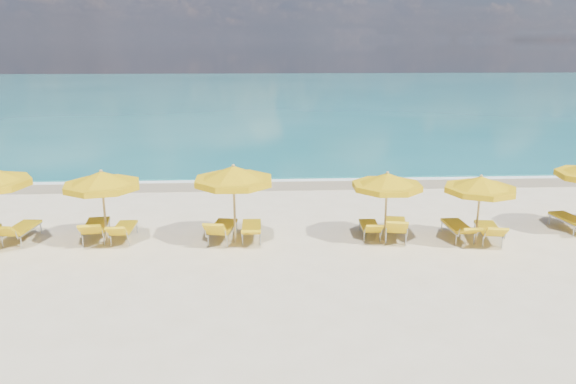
{
  "coord_description": "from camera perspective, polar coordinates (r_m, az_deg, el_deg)",
  "views": [
    {
      "loc": [
        -0.91,
        -16.0,
        5.95
      ],
      "look_at": [
        0.0,
        1.5,
        1.2
      ],
      "focal_mm": 35.0,
      "sensor_mm": 36.0,
      "label": 1
    }
  ],
  "objects": [
    {
      "name": "umbrella_3",
      "position": [
        16.63,
        -5.55,
        1.65
      ],
      "size": [
        3.15,
        3.15,
        2.44
      ],
      "rotation": [
        0.0,
        0.0,
        0.39
      ],
      "color": "tan",
      "rests_on": "ground"
    },
    {
      "name": "lounger_5_left",
      "position": [
        18.18,
        16.89,
        -3.87
      ],
      "size": [
        0.69,
        1.93,
        0.75
      ],
      "rotation": [
        0.0,
        0.0,
        0.04
      ],
      "color": "#A5A8AD",
      "rests_on": "ground"
    },
    {
      "name": "lounger_3_right",
      "position": [
        17.41,
        -3.72,
        -4.1
      ],
      "size": [
        0.62,
        1.86,
        0.68
      ],
      "rotation": [
        0.0,
        0.0,
        -0.0
      ],
      "color": "#A5A8AD",
      "rests_on": "ground"
    },
    {
      "name": "umbrella_5",
      "position": [
        17.41,
        18.98,
        0.67
      ],
      "size": [
        2.21,
        2.21,
        2.16
      ],
      "rotation": [
        0.0,
        0.0,
        -0.04
      ],
      "color": "tan",
      "rests_on": "ground"
    },
    {
      "name": "ground_plane",
      "position": [
        17.1,
        0.26,
        -5.2
      ],
      "size": [
        120.0,
        120.0,
        0.0
      ],
      "primitive_type": "plane",
      "color": "beige"
    },
    {
      "name": "lounger_1_right",
      "position": [
        19.03,
        -25.47,
        -3.84
      ],
      "size": [
        0.81,
        1.95,
        0.86
      ],
      "rotation": [
        0.0,
        0.0,
        -0.1
      ],
      "color": "#A5A8AD",
      "rests_on": "ground"
    },
    {
      "name": "lounger_4_right",
      "position": [
        17.76,
        10.83,
        -3.85
      ],
      "size": [
        1.02,
        2.04,
        0.92
      ],
      "rotation": [
        0.0,
        0.0,
        -0.2
      ],
      "color": "#A5A8AD",
      "rests_on": "ground"
    },
    {
      "name": "whitecap_far",
      "position": [
        41.41,
        9.54,
        6.7
      ],
      "size": [
        18.0,
        0.3,
        0.05
      ],
      "primitive_type": "cube",
      "color": "white",
      "rests_on": "ground"
    },
    {
      "name": "wet_sand_band",
      "position": [
        24.16,
        -0.73,
        0.91
      ],
      "size": [
        120.0,
        2.6,
        0.01
      ],
      "primitive_type": "cube",
      "color": "tan",
      "rests_on": "ground"
    },
    {
      "name": "umbrella_2",
      "position": [
        17.32,
        -18.4,
        1.09
      ],
      "size": [
        2.64,
        2.64,
        2.31
      ],
      "rotation": [
        0.0,
        0.0,
        -0.17
      ],
      "color": "tan",
      "rests_on": "ground"
    },
    {
      "name": "whitecap_near",
      "position": [
        33.92,
        -11.61,
        4.76
      ],
      "size": [
        14.0,
        0.36,
        0.05
      ],
      "primitive_type": "cube",
      "color": "white",
      "rests_on": "ground"
    },
    {
      "name": "ocean",
      "position": [
        64.28,
        -2.2,
        9.85
      ],
      "size": [
        120.0,
        80.0,
        0.3
      ],
      "primitive_type": "cube",
      "color": "#126367",
      "rests_on": "ground"
    },
    {
      "name": "lounger_2_right",
      "position": [
        18.01,
        -16.33,
        -4.03
      ],
      "size": [
        0.61,
        1.77,
        0.78
      ],
      "rotation": [
        0.0,
        0.0,
        -0.01
      ],
      "color": "#A5A8AD",
      "rests_on": "ground"
    },
    {
      "name": "umbrella_4",
      "position": [
        17.05,
        10.03,
        1.04
      ],
      "size": [
        2.78,
        2.78,
        2.18
      ],
      "rotation": [
        0.0,
        0.0,
        0.37
      ],
      "color": "tan",
      "rests_on": "ground"
    },
    {
      "name": "lounger_6_left",
      "position": [
        20.34,
        26.73,
        -2.87
      ],
      "size": [
        0.86,
        1.93,
        0.75
      ],
      "rotation": [
        0.0,
        0.0,
        0.14
      ],
      "color": "#A5A8AD",
      "rests_on": "ground"
    },
    {
      "name": "lounger_4_left",
      "position": [
        17.75,
        8.31,
        -3.9
      ],
      "size": [
        0.62,
        1.66,
        0.72
      ],
      "rotation": [
        0.0,
        0.0,
        -0.05
      ],
      "color": "#A5A8AD",
      "rests_on": "ground"
    },
    {
      "name": "lounger_5_right",
      "position": [
        18.27,
        19.69,
        -4.02
      ],
      "size": [
        0.91,
        1.93,
        0.8
      ],
      "rotation": [
        0.0,
        0.0,
        -0.17
      ],
      "color": "#A5A8AD",
      "rests_on": "ground"
    },
    {
      "name": "lounger_2_left",
      "position": [
        18.33,
        -18.9,
        -3.81
      ],
      "size": [
        0.93,
        2.1,
        0.88
      ],
      "rotation": [
        0.0,
        0.0,
        0.13
      ],
      "color": "#A5A8AD",
      "rests_on": "ground"
    },
    {
      "name": "lounger_3_left",
      "position": [
        17.4,
        -6.69,
        -4.11
      ],
      "size": [
        0.97,
        1.98,
        0.9
      ],
      "rotation": [
        0.0,
        0.0,
        -0.18
      ],
      "color": "#A5A8AD",
      "rests_on": "ground"
    },
    {
      "name": "foam_line",
      "position": [
        24.94,
        -0.8,
        1.36
      ],
      "size": [
        120.0,
        1.2,
        0.03
      ],
      "primitive_type": "cube",
      "color": "white",
      "rests_on": "ground"
    }
  ]
}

